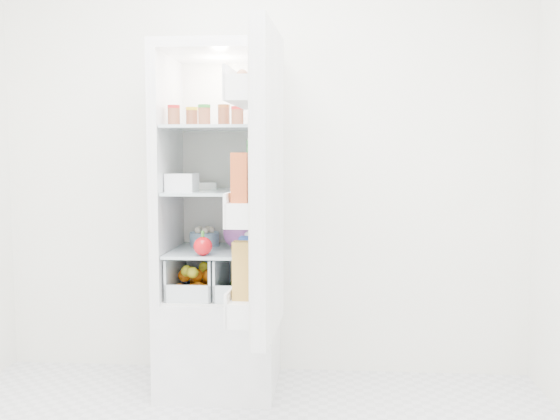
# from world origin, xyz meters

# --- Properties ---
(room_walls) EXTENTS (3.02, 3.02, 2.61)m
(room_walls) POSITION_xyz_m (0.00, 0.00, 1.59)
(room_walls) COLOR white
(room_walls) RESTS_ON ground
(refrigerator) EXTENTS (0.60, 0.60, 1.80)m
(refrigerator) POSITION_xyz_m (-0.20, 1.25, 0.67)
(refrigerator) COLOR silver
(refrigerator) RESTS_ON ground
(shelf_low) EXTENTS (0.49, 0.53, 0.01)m
(shelf_low) POSITION_xyz_m (-0.20, 1.19, 0.74)
(shelf_low) COLOR silver
(shelf_low) RESTS_ON refrigerator
(shelf_mid) EXTENTS (0.49, 0.53, 0.02)m
(shelf_mid) POSITION_xyz_m (-0.20, 1.19, 1.05)
(shelf_mid) COLOR silver
(shelf_mid) RESTS_ON refrigerator
(shelf_top) EXTENTS (0.49, 0.53, 0.02)m
(shelf_top) POSITION_xyz_m (-0.20, 1.19, 1.38)
(shelf_top) COLOR silver
(shelf_top) RESTS_ON refrigerator
(crisper_left) EXTENTS (0.23, 0.46, 0.22)m
(crisper_left) POSITION_xyz_m (-0.32, 1.19, 0.61)
(crisper_left) COLOR silver
(crisper_left) RESTS_ON refrigerator
(crisper_right) EXTENTS (0.23, 0.46, 0.22)m
(crisper_right) POSITION_xyz_m (-0.08, 1.19, 0.61)
(crisper_right) COLOR silver
(crisper_right) RESTS_ON refrigerator
(condiment_jars) EXTENTS (0.46, 0.34, 0.08)m
(condiment_jars) POSITION_xyz_m (-0.21, 1.13, 1.43)
(condiment_jars) COLOR #B21919
(condiment_jars) RESTS_ON shelf_top
(squeeze_bottle) EXTENTS (0.06, 0.06, 0.20)m
(squeeze_bottle) POSITION_xyz_m (0.01, 1.19, 1.49)
(squeeze_bottle) COLOR white
(squeeze_bottle) RESTS_ON shelf_top
(tub_white) EXTENTS (0.15, 0.15, 0.09)m
(tub_white) POSITION_xyz_m (-0.37, 1.08, 1.10)
(tub_white) COLOR white
(tub_white) RESTS_ON shelf_mid
(tin_red) EXTENTS (0.10, 0.10, 0.06)m
(tin_red) POSITION_xyz_m (-0.01, 1.15, 1.09)
(tin_red) COLOR red
(tin_red) RESTS_ON shelf_mid
(foil_tray) EXTENTS (0.18, 0.16, 0.04)m
(foil_tray) POSITION_xyz_m (-0.32, 1.33, 1.08)
(foil_tray) COLOR silver
(foil_tray) RESTS_ON shelf_mid
(tub_green) EXTENTS (0.14, 0.17, 0.09)m
(tub_green) POSITION_xyz_m (-0.03, 1.21, 1.10)
(tub_green) COLOR #3E883D
(tub_green) RESTS_ON shelf_mid
(red_cabbage) EXTENTS (0.18, 0.18, 0.18)m
(red_cabbage) POSITION_xyz_m (-0.09, 1.19, 0.84)
(red_cabbage) COLOR #5C1F56
(red_cabbage) RESTS_ON shelf_low
(bell_pepper) EXTENTS (0.09, 0.09, 0.09)m
(bell_pepper) POSITION_xyz_m (-0.24, 0.97, 0.79)
(bell_pepper) COLOR red
(bell_pepper) RESTS_ON shelf_low
(mushroom_bowl) EXTENTS (0.18, 0.18, 0.07)m
(mushroom_bowl) POSITION_xyz_m (-0.30, 1.31, 0.78)
(mushroom_bowl) COLOR #87AACA
(mushroom_bowl) RESTS_ON shelf_low
(citrus_pile) EXTENTS (0.20, 0.31, 0.16)m
(citrus_pile) POSITION_xyz_m (-0.32, 1.16, 0.58)
(citrus_pile) COLOR orange
(citrus_pile) RESTS_ON refrigerator
(veg_pile) EXTENTS (0.16, 0.30, 0.10)m
(veg_pile) POSITION_xyz_m (-0.07, 1.18, 0.56)
(veg_pile) COLOR #234B19
(veg_pile) RESTS_ON refrigerator
(fridge_door) EXTENTS (0.19, 0.60, 1.30)m
(fridge_door) POSITION_xyz_m (0.09, 0.61, 1.09)
(fridge_door) COLOR silver
(fridge_door) RESTS_ON refrigerator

